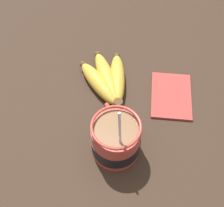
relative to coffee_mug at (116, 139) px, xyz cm
name	(u,v)px	position (x,y,z in cm)	size (l,w,h in cm)	color
table	(97,143)	(3.05, 3.41, -5.59)	(125.95, 125.95, 2.60)	#332319
coffee_mug	(116,139)	(0.00, 0.00, 0.00)	(13.40, 9.89, 16.42)	#B23D33
banana_bunch	(107,80)	(17.35, -2.56, -2.49)	(18.85, 12.22, 4.06)	#4C381E
napkin	(171,96)	(10.17, -16.17, -3.99)	(15.54, 13.19, 0.60)	#A33833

